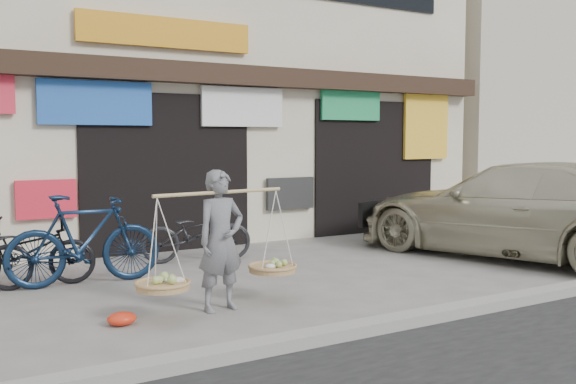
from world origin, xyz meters
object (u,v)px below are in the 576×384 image
street_vendor (221,246)px  bike_2 (197,233)px  bike_3 (25,251)px  suv (518,210)px  bike_1 (84,240)px

street_vendor → bike_2: 2.97m
bike_3 → suv: size_ratio=0.31×
street_vendor → bike_1: bearing=108.6°
bike_2 → bike_1: bearing=123.4°
bike_2 → bike_3: bike_3 is taller
street_vendor → bike_3: size_ratio=1.13×
street_vendor → suv: (5.53, 0.51, 0.05)m
bike_2 → bike_3: size_ratio=0.97×
bike_1 → suv: (6.55, -1.57, 0.18)m
bike_2 → street_vendor: bearing=174.6°
bike_2 → suv: bearing=-104.5°
street_vendor → suv: bearing=-2.2°
street_vendor → bike_3: bearing=118.2°
street_vendor → bike_2: street_vendor is taller
bike_1 → suv: bearing=-100.2°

